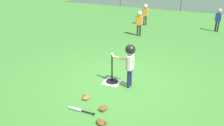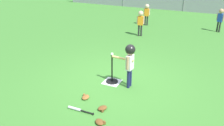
# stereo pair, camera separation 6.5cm
# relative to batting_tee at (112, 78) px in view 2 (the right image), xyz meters

# --- Properties ---
(ground_plane) EXTENTS (60.00, 60.00, 0.00)m
(ground_plane) POSITION_rel_batting_tee_xyz_m (0.15, 0.06, -0.13)
(ground_plane) COLOR #3D7A2D
(home_plate) EXTENTS (0.44, 0.44, 0.01)m
(home_plate) POSITION_rel_batting_tee_xyz_m (0.00, 0.00, -0.12)
(home_plate) COLOR white
(home_plate) RESTS_ON ground_plane
(batting_tee) EXTENTS (0.32, 0.32, 0.76)m
(batting_tee) POSITION_rel_batting_tee_xyz_m (0.00, 0.00, 0.00)
(batting_tee) COLOR black
(batting_tee) RESTS_ON ground_plane
(baseball_on_tee) EXTENTS (0.07, 0.07, 0.07)m
(baseball_on_tee) POSITION_rel_batting_tee_xyz_m (0.00, 0.00, 0.67)
(baseball_on_tee) COLOR white
(baseball_on_tee) RESTS_ON batting_tee
(batter_child) EXTENTS (0.64, 0.32, 1.14)m
(batter_child) POSITION_rel_batting_tee_xyz_m (0.50, -0.05, 0.68)
(batter_child) COLOR #191E4C
(batter_child) RESTS_ON ground_plane
(fielder_deep_right) EXTENTS (0.31, 0.21, 1.06)m
(fielder_deep_right) POSITION_rel_batting_tee_xyz_m (-0.64, 4.22, 0.56)
(fielder_deep_right) COLOR #262626
(fielder_deep_right) RESTS_ON ground_plane
(fielder_deep_left) EXTENTS (0.29, 0.20, 1.03)m
(fielder_deep_left) POSITION_rel_batting_tee_xyz_m (2.33, 6.24, 0.53)
(fielder_deep_left) COLOR #262626
(fielder_deep_left) RESTS_ON ground_plane
(fielder_near_left) EXTENTS (0.30, 0.20, 1.02)m
(fielder_near_left) POSITION_rel_batting_tee_xyz_m (-0.93, 6.02, 0.53)
(fielder_near_left) COLOR #262626
(fielder_near_left) RESTS_ON ground_plane
(spare_bat_silver) EXTENTS (0.63, 0.06, 0.06)m
(spare_bat_silver) POSITION_rel_batting_tee_xyz_m (-0.14, -1.50, -0.10)
(spare_bat_silver) COLOR silver
(spare_bat_silver) RESTS_ON ground_plane
(glove_by_plate) EXTENTS (0.19, 0.23, 0.07)m
(glove_by_plate) POSITION_rel_batting_tee_xyz_m (-0.22, -1.00, -0.09)
(glove_by_plate) COLOR brown
(glove_by_plate) RESTS_ON ground_plane
(glove_near_bats) EXTENTS (0.23, 0.26, 0.07)m
(glove_near_bats) POSITION_rel_batting_tee_xyz_m (0.34, -1.24, -0.09)
(glove_near_bats) COLOR brown
(glove_near_bats) RESTS_ON ground_plane
(glove_tossed_aside) EXTENTS (0.27, 0.26, 0.07)m
(glove_tossed_aside) POSITION_rel_batting_tee_xyz_m (0.51, -1.69, -0.09)
(glove_tossed_aside) COLOR brown
(glove_tossed_aside) RESTS_ON ground_plane
(outfield_fence) EXTENTS (16.06, 0.06, 1.15)m
(outfield_fence) POSITION_rel_batting_tee_xyz_m (0.15, 10.18, 0.49)
(outfield_fence) COLOR slate
(outfield_fence) RESTS_ON ground_plane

